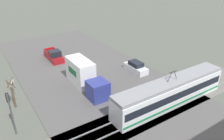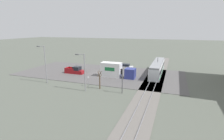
% 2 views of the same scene
% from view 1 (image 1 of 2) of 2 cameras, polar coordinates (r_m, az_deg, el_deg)
% --- Properties ---
extents(ground_plane, '(320.00, 320.00, 0.00)m').
position_cam_1_polar(ground_plane, '(35.86, -7.66, 0.19)').
color(ground_plane, '#565B51').
extents(road_surface, '(19.40, 43.58, 0.08)m').
position_cam_1_polar(road_surface, '(35.84, -7.66, 0.25)').
color(road_surface, '#565454').
rests_on(road_surface, ground).
extents(rail_bed, '(63.19, 4.40, 0.22)m').
position_cam_1_polar(rail_bed, '(25.26, 7.51, -11.77)').
color(rail_bed, slate).
rests_on(rail_bed, ground).
extents(light_rail_tram, '(15.93, 2.57, 4.32)m').
position_cam_1_polar(light_rail_tram, '(27.11, 15.02, -5.63)').
color(light_rail_tram, white).
rests_on(light_rail_tram, ground).
extents(box_truck, '(2.38, 8.57, 3.57)m').
position_cam_1_polar(box_truck, '(29.95, -7.28, -1.51)').
color(box_truck, navy).
rests_on(box_truck, ground).
extents(pickup_truck, '(2.00, 5.22, 1.91)m').
position_cam_1_polar(pickup_truck, '(40.03, -14.91, 3.56)').
color(pickup_truck, maroon).
rests_on(pickup_truck, ground).
extents(sedan_car_0, '(1.76, 4.27, 1.61)m').
position_cam_1_polar(sedan_car_0, '(34.71, 6.23, 0.72)').
color(sedan_car_0, silver).
rests_on(sedan_car_0, ground).
extents(traffic_light_pole, '(0.28, 0.47, 4.69)m').
position_cam_1_polar(traffic_light_pole, '(23.14, -25.07, -9.06)').
color(traffic_light_pole, '#47474C').
rests_on(traffic_light_pole, ground).
extents(street_tree, '(0.92, 0.77, 3.84)m').
position_cam_1_polar(street_tree, '(28.06, -24.49, -5.81)').
color(street_tree, brown).
rests_on(street_tree, ground).
extents(no_parking_sign, '(0.32, 0.08, 2.23)m').
position_cam_1_polar(no_parking_sign, '(30.76, -24.40, -3.79)').
color(no_parking_sign, gray).
rests_on(no_parking_sign, ground).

